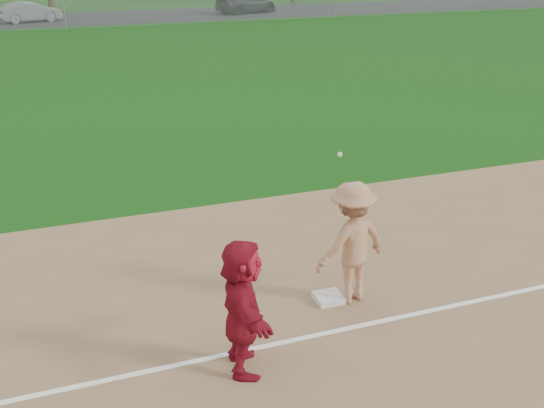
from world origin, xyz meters
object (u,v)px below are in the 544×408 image
object	(u,v)px
base_runner	(242,307)
car_mid	(29,12)
first_base	(329,298)
car_right	(246,3)

from	to	relation	value
base_runner	car_mid	size ratio (longest dim) A/B	0.45
base_runner	first_base	bearing A→B (deg)	-44.85
first_base	car_right	bearing A→B (deg)	72.57
base_runner	car_right	world-z (taller)	base_runner
car_mid	first_base	bearing A→B (deg)	165.62
first_base	car_right	size ratio (longest dim) A/B	0.08
car_mid	base_runner	bearing A→B (deg)	163.11
first_base	car_right	xyz separation A→B (m)	(14.23, 45.32, 0.71)
car_right	base_runner	bearing A→B (deg)	142.58
car_right	car_mid	bearing A→B (deg)	74.01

